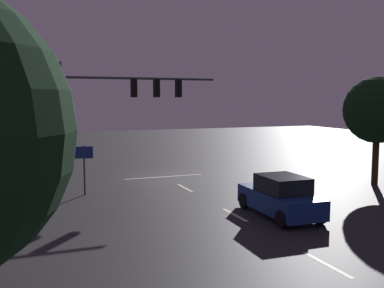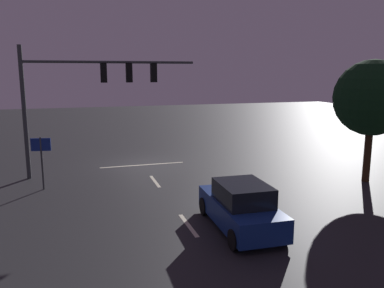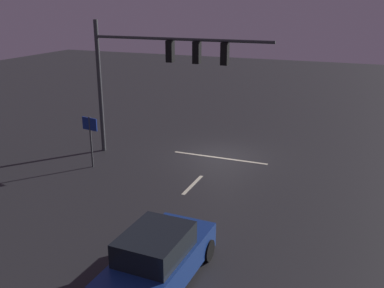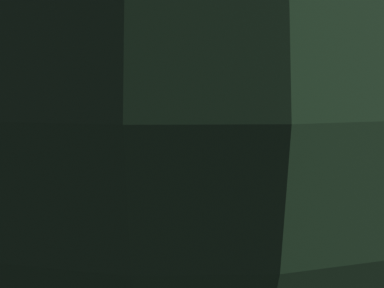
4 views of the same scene
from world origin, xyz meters
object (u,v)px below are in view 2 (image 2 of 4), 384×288
object	(u,v)px
traffic_signal_assembly	(90,85)
route_sign	(41,152)
tree_left_far	(372,98)
car_approaching	(241,207)

from	to	relation	value
traffic_signal_assembly	route_sign	bearing A→B (deg)	43.60
traffic_signal_assembly	tree_left_far	size ratio (longest dim) A/B	1.48
route_sign	tree_left_far	xyz separation A→B (m)	(-15.57, 3.27, 2.40)
car_approaching	tree_left_far	bearing A→B (deg)	-156.36
car_approaching	route_sign	world-z (taller)	route_sign
car_approaching	route_sign	xyz separation A→B (m)	(7.00, -7.03, 1.01)
route_sign	tree_left_far	distance (m)	16.09
car_approaching	traffic_signal_assembly	bearing A→B (deg)	-63.86
tree_left_far	traffic_signal_assembly	bearing A→B (deg)	-23.00
traffic_signal_assembly	car_approaching	size ratio (longest dim) A/B	2.05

